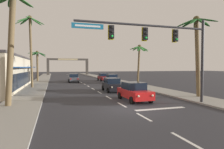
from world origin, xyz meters
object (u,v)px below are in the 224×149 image
at_px(palm_right_second, 139,55).
at_px(sedan_parked_mid_kerb, 112,79).
at_px(traffic_signal_mast, 165,42).
at_px(town_gateway_arch, 68,64).
at_px(palm_left_third, 37,59).
at_px(sedan_lead_at_stop_bar, 134,91).
at_px(palm_left_second, 30,36).
at_px(sedan_third_in_queue, 112,85).
at_px(sedan_oncoming_far, 73,78).
at_px(sedan_parked_nearest_kerb, 103,77).
at_px(palm_right_nearest, 197,41).
at_px(palm_left_nearest, 11,33).

bearing_deg(palm_right_second, sedan_parked_mid_kerb, 115.84).
xyz_separation_m(traffic_signal_mast, town_gateway_arch, (-2.95, 60.23, -0.92)).
distance_m(traffic_signal_mast, palm_left_third, 32.35).
distance_m(sedan_lead_at_stop_bar, palm_left_second, 18.26).
bearing_deg(sedan_third_in_queue, sedan_lead_at_stop_bar, -90.18).
bearing_deg(sedan_oncoming_far, palm_right_second, -46.38).
height_order(sedan_parked_nearest_kerb, palm_left_second, palm_left_second).
bearing_deg(sedan_parked_mid_kerb, sedan_lead_at_stop_bar, -100.90).
relative_size(sedan_third_in_queue, palm_left_second, 0.43).
xyz_separation_m(palm_left_third, town_gateway_arch, (8.46, 29.96, -0.61)).
height_order(palm_right_nearest, palm_right_second, palm_right_nearest).
bearing_deg(palm_left_nearest, sedan_oncoming_far, 73.43).
height_order(traffic_signal_mast, palm_left_second, palm_left_second).
height_order(sedan_parked_mid_kerb, palm_right_second, palm_right_second).
bearing_deg(sedan_oncoming_far, palm_left_second, -126.74).
bearing_deg(palm_left_second, palm_right_nearest, -40.39).
relative_size(palm_right_nearest, town_gateway_arch, 0.53).
relative_size(palm_left_nearest, palm_left_third, 1.36).
bearing_deg(town_gateway_arch, sedan_oncoming_far, -92.41).
height_order(traffic_signal_mast, sedan_third_in_queue, traffic_signal_mast).
distance_m(traffic_signal_mast, sedan_parked_mid_kerb, 22.22).
height_order(sedan_third_in_queue, palm_left_nearest, palm_left_nearest).
bearing_deg(palm_left_third, sedan_third_in_queue, -63.49).
distance_m(sedan_oncoming_far, sedan_parked_mid_kerb, 7.96).
xyz_separation_m(sedan_lead_at_stop_bar, town_gateway_arch, (-1.71, 57.30, 3.23)).
bearing_deg(sedan_third_in_queue, traffic_signal_mast, -82.95).
height_order(sedan_parked_nearest_kerb, town_gateway_arch, town_gateway_arch).
distance_m(sedan_lead_at_stop_bar, sedan_parked_nearest_kerb, 25.09).
xyz_separation_m(sedan_oncoming_far, palm_left_second, (-6.88, -9.22, 6.67)).
distance_m(palm_left_third, palm_right_nearest, 32.28).
distance_m(sedan_third_in_queue, sedan_oncoming_far, 16.35).
bearing_deg(palm_left_second, traffic_signal_mast, -55.91).
relative_size(traffic_signal_mast, palm_right_second, 1.60).
height_order(sedan_parked_nearest_kerb, palm_right_second, palm_right_second).
bearing_deg(palm_left_third, palm_left_second, -89.45).
xyz_separation_m(sedan_lead_at_stop_bar, palm_left_second, (-10.04, 13.72, 6.67)).
bearing_deg(palm_left_second, town_gateway_arch, 79.18).
relative_size(traffic_signal_mast, sedan_parked_mid_kerb, 2.40).
height_order(sedan_lead_at_stop_bar, sedan_parked_nearest_kerb, same).
relative_size(sedan_third_in_queue, palm_right_nearest, 0.56).
xyz_separation_m(sedan_parked_nearest_kerb, town_gateway_arch, (-5.21, 32.45, 3.23)).
relative_size(traffic_signal_mast, sedan_oncoming_far, 2.40).
relative_size(palm_left_third, palm_right_nearest, 0.80).
distance_m(palm_left_nearest, town_gateway_arch, 57.80).
distance_m(palm_left_nearest, palm_right_second, 20.80).
xyz_separation_m(sedan_third_in_queue, palm_left_third, (-10.19, 20.43, 3.84)).
distance_m(sedan_oncoming_far, palm_left_third, 9.12).
height_order(palm_left_nearest, palm_left_second, palm_left_second).
xyz_separation_m(sedan_oncoming_far, palm_right_second, (9.63, -10.11, 4.20)).
bearing_deg(sedan_third_in_queue, sedan_parked_mid_kerb, 73.15).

